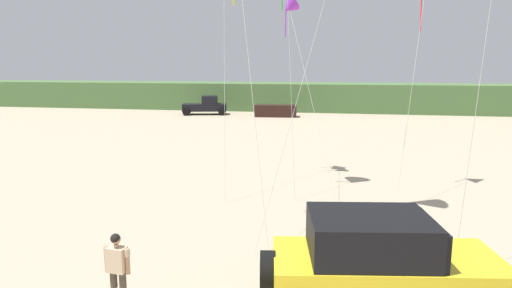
% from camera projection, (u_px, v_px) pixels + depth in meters
% --- Properties ---
extents(dune_ridge, '(90.00, 6.86, 3.10)m').
position_uv_depth(dune_ridge, '(285.00, 96.00, 52.20)').
color(dune_ridge, '#4C703D').
rests_on(dune_ridge, ground_plane).
extents(jeep, '(4.99, 3.03, 2.26)m').
position_uv_depth(jeep, '(382.00, 267.00, 8.70)').
color(jeep, yellow).
rests_on(jeep, ground_plane).
extents(person_watching, '(0.62, 0.33, 1.67)m').
position_uv_depth(person_watching, '(117.00, 266.00, 9.34)').
color(person_watching, tan).
rests_on(person_watching, ground_plane).
extents(distant_pickup, '(4.92, 3.38, 1.98)m').
position_uv_depth(distant_pickup, '(206.00, 106.00, 46.87)').
color(distant_pickup, black).
rests_on(distant_pickup, ground_plane).
extents(distant_sedan, '(4.33, 2.04, 1.20)m').
position_uv_depth(distant_sedan, '(276.00, 111.00, 44.94)').
color(distant_sedan, black).
rests_on(distant_sedan, ground_plane).
extents(kite_black_sled, '(3.04, 5.78, 8.13)m').
position_uv_depth(kite_black_sled, '(289.00, 8.00, 19.72)').
color(kite_black_sled, purple).
rests_on(kite_black_sled, ground_plane).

